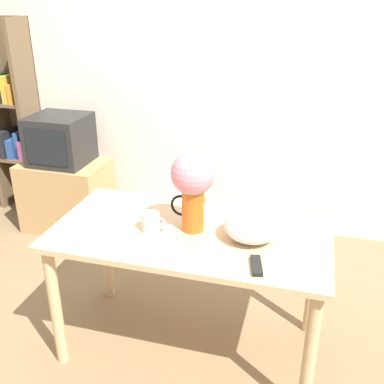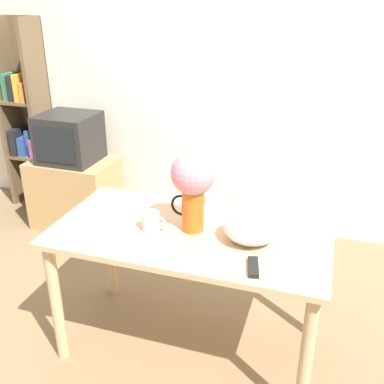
% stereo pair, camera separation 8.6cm
% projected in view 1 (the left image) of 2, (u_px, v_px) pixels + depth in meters
% --- Properties ---
extents(ground_plane, '(12.00, 12.00, 0.00)m').
position_uv_depth(ground_plane, '(184.00, 368.00, 2.38)').
color(ground_plane, '#7F6647').
extents(wall_back, '(8.00, 0.05, 2.60)m').
position_uv_depth(wall_back, '(248.00, 69.00, 3.37)').
color(wall_back, silver).
rests_on(wall_back, ground_plane).
extents(table, '(1.39, 0.72, 0.73)m').
position_uv_depth(table, '(190.00, 249.00, 2.30)').
color(table, tan).
rests_on(table, ground_plane).
extents(flower_vase, '(0.22, 0.21, 0.41)m').
position_uv_depth(flower_vase, '(193.00, 182.00, 2.16)').
color(flower_vase, '#E05619').
rests_on(flower_vase, table).
extents(coffee_mug, '(0.13, 0.09, 0.10)m').
position_uv_depth(coffee_mug, '(151.00, 222.00, 2.23)').
color(coffee_mug, silver).
rests_on(coffee_mug, table).
extents(white_bowl, '(0.27, 0.27, 0.15)m').
position_uv_depth(white_bowl, '(252.00, 226.00, 2.14)').
color(white_bowl, silver).
rests_on(white_bowl, table).
extents(remote_control, '(0.08, 0.15, 0.02)m').
position_uv_depth(remote_control, '(256.00, 265.00, 1.95)').
color(remote_control, black).
rests_on(remote_control, table).
extents(tv_stand, '(0.67, 0.46, 0.57)m').
position_uv_depth(tv_stand, '(67.00, 195.00, 3.72)').
color(tv_stand, tan).
rests_on(tv_stand, ground_plane).
extents(tv_set, '(0.43, 0.41, 0.38)m').
position_uv_depth(tv_set, '(60.00, 140.00, 3.53)').
color(tv_set, black).
rests_on(tv_set, tv_stand).
extents(bookshelf, '(0.36, 0.30, 1.65)m').
position_uv_depth(bookshelf, '(15.00, 118.00, 3.92)').
color(bookshelf, brown).
rests_on(bookshelf, ground_plane).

